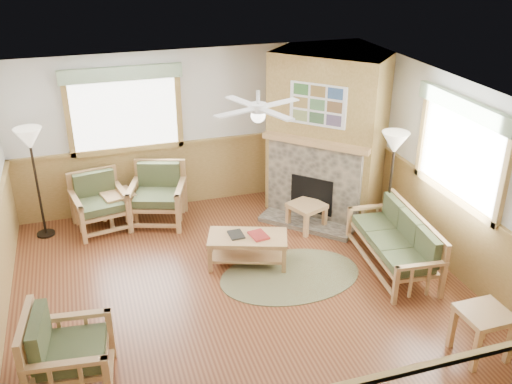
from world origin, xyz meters
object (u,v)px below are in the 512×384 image
object	(u,v)px
armchair_back_right	(157,195)
sofa	(393,242)
armchair_back_left	(100,203)
coffee_table	(248,250)
end_table_sofa	(481,333)
end_table_chairs	(119,208)
floor_lamp_right	(390,187)
floor_lamp_left	(37,183)
footstool	(306,216)
armchair_left	(70,351)

from	to	relation	value
armchair_back_right	sofa	bearing A→B (deg)	-20.01
armchair_back_left	coffee_table	bearing A→B (deg)	-52.17
armchair_back_right	end_table_sofa	distance (m)	5.29
armchair_back_left	end_table_sofa	distance (m)	5.89
sofa	end_table_chairs	bearing A→B (deg)	-119.44
end_table_sofa	floor_lamp_right	size ratio (longest dim) A/B	0.34
end_table_chairs	end_table_sofa	size ratio (longest dim) A/B	0.91
armchair_back_right	floor_lamp_left	distance (m)	1.85
end_table_sofa	armchair_back_left	bearing A→B (deg)	131.73
armchair_back_left	floor_lamp_left	bearing A→B (deg)	166.38
floor_lamp_right	coffee_table	bearing A→B (deg)	-179.14
end_table_chairs	end_table_sofa	bearing A→B (deg)	-51.03
end_table_sofa	footstool	size ratio (longest dim) A/B	1.19
sofa	armchair_back_right	xyz separation A→B (m)	(-2.98, 2.39, 0.07)
end_table_chairs	floor_lamp_right	distance (m)	4.35
end_table_chairs	end_table_sofa	distance (m)	5.76
footstool	armchair_back_left	bearing A→B (deg)	162.49
armchair_back_right	armchair_left	world-z (taller)	armchair_back_right
armchair_left	end_table_chairs	size ratio (longest dim) A/B	1.73
armchair_left	coffee_table	bearing A→B (deg)	-47.55
armchair_back_left	end_table_sofa	world-z (taller)	armchair_back_left
armchair_back_left	floor_lamp_right	xyz separation A→B (m)	(4.22, -1.70, 0.44)
armchair_back_right	floor_lamp_right	xyz separation A→B (m)	(3.30, -1.65, 0.41)
coffee_table	armchair_back_right	bearing A→B (deg)	140.77
end_table_sofa	footstool	bearing A→B (deg)	102.50
coffee_table	footstool	bearing A→B (deg)	50.20
end_table_sofa	floor_lamp_right	distance (m)	2.78
coffee_table	end_table_chairs	world-z (taller)	end_table_chairs
end_table_sofa	coffee_table	bearing A→B (deg)	126.44
floor_lamp_left	floor_lamp_right	distance (m)	5.39
floor_lamp_left	sofa	bearing A→B (deg)	-27.45
coffee_table	footstool	size ratio (longest dim) A/B	2.25
coffee_table	floor_lamp_left	size ratio (longest dim) A/B	0.63
armchair_back_left	coffee_table	world-z (taller)	armchair_back_left
sofa	armchair_back_left	distance (m)	4.60
sofa	coffee_table	world-z (taller)	sofa
armchair_left	floor_lamp_left	size ratio (longest dim) A/B	0.53
armchair_back_right	floor_lamp_right	distance (m)	3.71
coffee_table	floor_lamp_left	xyz separation A→B (m)	(-2.83, 1.78, 0.67)
armchair_left	end_table_chairs	distance (m)	3.70
end_table_chairs	footstool	size ratio (longest dim) A/B	1.09
armchair_back_right	coffee_table	xyz separation A→B (m)	(1.04, -1.68, -0.25)
end_table_sofa	floor_lamp_left	world-z (taller)	floor_lamp_left
floor_lamp_right	end_table_chairs	bearing A→B (deg)	155.58
footstool	coffee_table	bearing A→B (deg)	-148.95
end_table_chairs	coffee_table	bearing A→B (deg)	-47.62
armchair_left	coffee_table	size ratio (longest dim) A/B	0.84
armchair_back_left	end_table_chairs	world-z (taller)	armchair_back_left
footstool	floor_lamp_right	bearing A→B (deg)	-33.52
coffee_table	footstool	distance (m)	1.42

